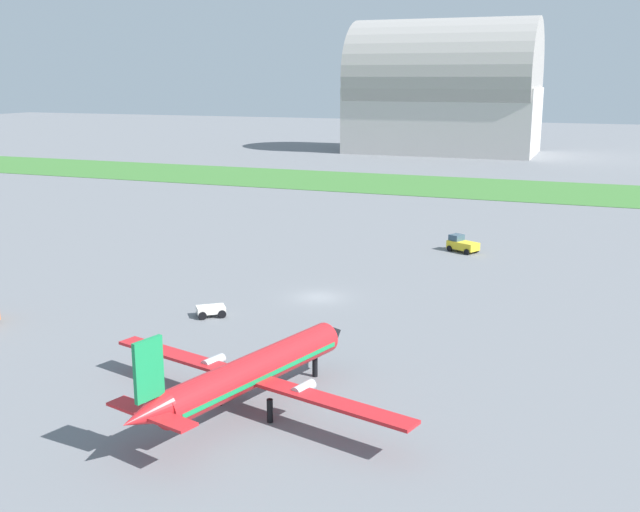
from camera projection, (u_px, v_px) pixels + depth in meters
The scene contains 6 objects.
ground_plane at pixel (319, 297), 71.25m from camera, with size 600.00×600.00×0.00m, color slate.
grass_taxiway_strip at pixel (469, 187), 141.97m from camera, with size 360.00×28.00×0.08m, color #3D7533.
airplane_foreground_turboprop at pixel (250, 372), 46.57m from camera, with size 22.58×19.48×6.90m.
pushback_tug_near_gate at pixel (462, 244), 89.66m from camera, with size 4.02×3.29×1.95m.
baggage_cart_by_runway at pixel (211, 310), 65.43m from camera, with size 2.95×2.84×0.90m.
hangar_distant at pixel (444, 92), 205.09m from camera, with size 49.73×30.41×35.46m.
Camera 1 is at (24.68, -63.85, 20.12)m, focal length 42.62 mm.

